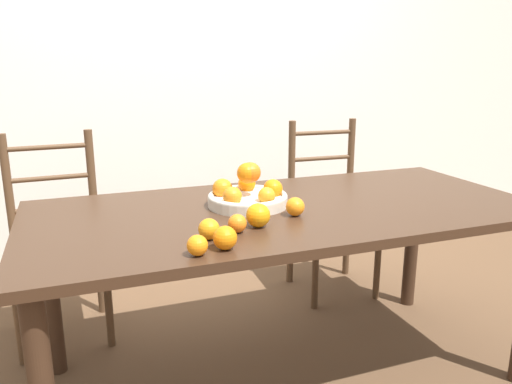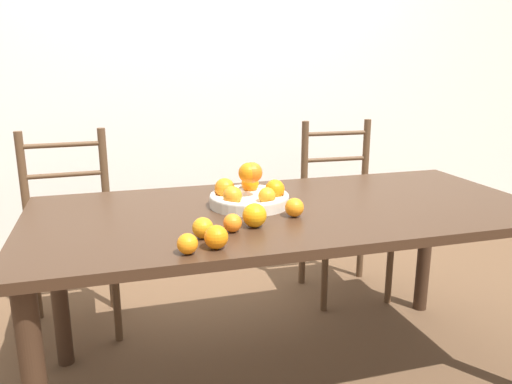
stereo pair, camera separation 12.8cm
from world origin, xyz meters
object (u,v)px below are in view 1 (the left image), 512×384
object	(u,v)px
fruit_bowl	(248,193)
orange_loose_5	(197,245)
chair_left	(58,244)
orange_loose_0	(237,223)
orange_loose_2	(295,207)
chair_right	(330,212)
orange_loose_1	(209,229)
orange_loose_4	(225,238)
orange_loose_3	(258,215)

from	to	relation	value
fruit_bowl	orange_loose_5	distance (m)	0.54
chair_left	orange_loose_0	bearing A→B (deg)	-60.15
orange_loose_2	chair_right	distance (m)	1.08
orange_loose_1	chair_right	size ratio (longest dim) A/B	0.07
orange_loose_1	orange_loose_4	bearing A→B (deg)	-77.96
fruit_bowl	orange_loose_2	world-z (taller)	fruit_bowl
orange_loose_3	chair_right	size ratio (longest dim) A/B	0.09
fruit_bowl	chair_right	distance (m)	1.03
fruit_bowl	orange_loose_0	world-z (taller)	fruit_bowl
orange_loose_1	orange_loose_3	xyz separation A→B (m)	(0.19, 0.06, 0.01)
orange_loose_0	orange_loose_4	size ratio (longest dim) A/B	0.85
orange_loose_1	orange_loose_2	size ratio (longest dim) A/B	0.98
fruit_bowl	orange_loose_0	bearing A→B (deg)	-115.50
chair_left	orange_loose_1	bearing A→B (deg)	-65.77
orange_loose_0	orange_loose_5	bearing A→B (deg)	-138.35
orange_loose_3	orange_loose_4	size ratio (longest dim) A/B	1.14
orange_loose_3	chair_left	xyz separation A→B (m)	(-0.68, 0.91, -0.33)
orange_loose_4	orange_loose_5	size ratio (longest dim) A/B	1.17
orange_loose_2	chair_left	world-z (taller)	chair_left
orange_loose_0	orange_loose_2	distance (m)	0.28
chair_left	chair_right	bearing A→B (deg)	-2.62
orange_loose_0	orange_loose_3	bearing A→B (deg)	19.07
fruit_bowl	orange_loose_3	world-z (taller)	fruit_bowl
fruit_bowl	orange_loose_2	xyz separation A→B (m)	(0.12, -0.19, -0.01)
orange_loose_2	orange_loose_3	size ratio (longest dim) A/B	0.83
fruit_bowl	orange_loose_5	world-z (taller)	fruit_bowl
orange_loose_5	chair_right	xyz separation A→B (m)	(1.04, 1.09, -0.32)
fruit_bowl	orange_loose_3	bearing A→B (deg)	-101.59
orange_loose_5	chair_left	size ratio (longest dim) A/B	0.06
fruit_bowl	orange_loose_1	xyz separation A→B (m)	(-0.24, -0.32, -0.02)
orange_loose_5	fruit_bowl	bearing A→B (deg)	54.92
orange_loose_2	orange_loose_0	bearing A→B (deg)	-158.26
orange_loose_3	chair_left	bearing A→B (deg)	126.86
orange_loose_0	orange_loose_4	world-z (taller)	orange_loose_4
orange_loose_4	orange_loose_2	bearing A→B (deg)	34.94
fruit_bowl	orange_loose_5	size ratio (longest dim) A/B	5.00
fruit_bowl	orange_loose_4	world-z (taller)	fruit_bowl
orange_loose_1	chair_left	distance (m)	1.13
orange_loose_5	chair_right	world-z (taller)	chair_right
orange_loose_5	chair_left	xyz separation A→B (m)	(-0.42, 1.09, -0.32)
orange_loose_2	chair_left	size ratio (longest dim) A/B	0.07
orange_loose_0	chair_right	xyz separation A→B (m)	(0.87, 0.93, -0.32)
orange_loose_1	orange_loose_4	size ratio (longest dim) A/B	0.93
orange_loose_0	fruit_bowl	bearing A→B (deg)	64.50
fruit_bowl	chair_right	xyz separation A→B (m)	(0.73, 0.65, -0.34)
orange_loose_3	orange_loose_1	bearing A→B (deg)	-162.07
orange_loose_5	orange_loose_0	bearing A→B (deg)	41.65
orange_loose_5	chair_right	size ratio (longest dim) A/B	0.06
orange_loose_3	chair_left	size ratio (longest dim) A/B	0.09
orange_loose_2	orange_loose_5	bearing A→B (deg)	-149.18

